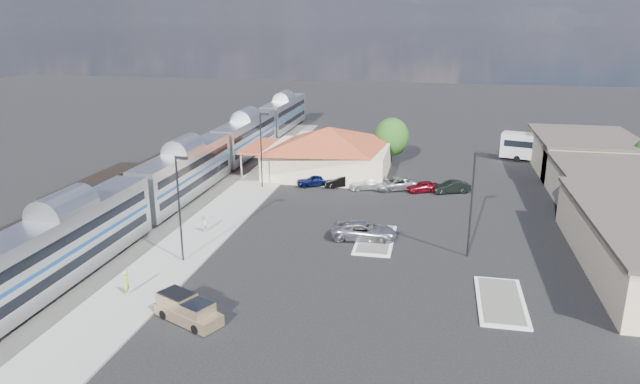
% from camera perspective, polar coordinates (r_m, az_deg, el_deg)
% --- Properties ---
extents(ground, '(280.00, 280.00, 0.00)m').
position_cam_1_polar(ground, '(50.71, 0.79, -5.36)').
color(ground, black).
rests_on(ground, ground).
extents(railbed, '(16.00, 100.00, 0.12)m').
position_cam_1_polar(railbed, '(64.66, -16.40, -1.05)').
color(railbed, '#4C4944').
rests_on(railbed, ground).
extents(platform, '(5.50, 92.00, 0.18)m').
position_cam_1_polar(platform, '(59.27, -9.57, -2.17)').
color(platform, gray).
rests_on(platform, ground).
extents(passenger_train, '(3.00, 104.00, 5.55)m').
position_cam_1_polar(passenger_train, '(64.53, -13.32, 1.76)').
color(passenger_train, silver).
rests_on(passenger_train, ground).
extents(freight_cars, '(2.80, 46.00, 4.00)m').
position_cam_1_polar(freight_cars, '(61.38, -21.24, -0.65)').
color(freight_cars, black).
rests_on(freight_cars, ground).
extents(station_depot, '(18.35, 12.24, 6.20)m').
position_cam_1_polar(station_depot, '(73.16, 0.84, 4.18)').
color(station_depot, beige).
rests_on(station_depot, ground).
extents(buildings_east, '(14.40, 51.40, 4.80)m').
position_cam_1_polar(buildings_east, '(65.61, 28.20, -0.13)').
color(buildings_east, '#C6B28C').
rests_on(buildings_east, ground).
extents(traffic_island_south, '(3.30, 7.50, 0.21)m').
position_cam_1_polar(traffic_island_south, '(51.98, 5.56, -4.75)').
color(traffic_island_south, silver).
rests_on(traffic_island_south, ground).
extents(traffic_island_north, '(3.30, 7.50, 0.21)m').
position_cam_1_polar(traffic_island_north, '(42.94, 17.64, -10.35)').
color(traffic_island_north, silver).
rests_on(traffic_island_north, ground).
extents(lamp_plat_s, '(1.08, 0.25, 9.00)m').
position_cam_1_polar(lamp_plat_s, '(46.78, -13.84, -0.84)').
color(lamp_plat_s, black).
rests_on(lamp_plat_s, ground).
extents(lamp_plat_n, '(1.08, 0.25, 9.00)m').
position_cam_1_polar(lamp_plat_n, '(66.62, -5.84, 4.78)').
color(lamp_plat_n, black).
rests_on(lamp_plat_n, ground).
extents(lamp_lot, '(1.08, 0.25, 9.00)m').
position_cam_1_polar(lamp_lot, '(48.27, 15.07, -0.39)').
color(lamp_lot, black).
rests_on(lamp_lot, ground).
extents(tree_depot, '(4.71, 4.71, 6.63)m').
position_cam_1_polar(tree_depot, '(77.84, 7.18, 5.49)').
color(tree_depot, '#382314').
rests_on(tree_depot, ground).
extents(pickup_truck, '(5.19, 3.69, 1.69)m').
position_cam_1_polar(pickup_truck, '(39.33, -13.04, -11.45)').
color(pickup_truck, tan).
rests_on(pickup_truck, ground).
extents(suv, '(5.93, 2.78, 1.64)m').
position_cam_1_polar(suv, '(51.90, 4.44, -3.90)').
color(suv, '#A1A2A8').
rests_on(suv, ground).
extents(coach_bus, '(12.31, 5.85, 3.87)m').
position_cam_1_polar(coach_bus, '(85.23, 21.72, 4.17)').
color(coach_bus, white).
rests_on(coach_bus, ground).
extents(person_a, '(0.58, 0.74, 1.81)m').
position_cam_1_polar(person_a, '(43.63, -18.77, -8.59)').
color(person_a, '#A8CA3F').
rests_on(person_a, platform).
extents(person_b, '(0.68, 0.84, 1.62)m').
position_cam_1_polar(person_b, '(54.19, -11.61, -3.11)').
color(person_b, silver).
rests_on(person_b, platform).
extents(parked_car_a, '(4.79, 3.40, 1.51)m').
position_cam_1_polar(parked_car_a, '(68.41, -0.50, 1.23)').
color(parked_car_a, '#0D1541').
rests_on(parked_car_a, ground).
extents(parked_car_b, '(4.67, 3.21, 1.46)m').
position_cam_1_polar(parked_car_b, '(68.13, 2.19, 1.13)').
color(parked_car_b, black).
rests_on(parked_car_b, ground).
extents(parked_car_c, '(4.92, 3.52, 1.32)m').
position_cam_1_polar(parked_car_c, '(67.43, 4.83, 0.85)').
color(parked_car_c, silver).
rests_on(parked_car_c, ground).
extents(parked_car_d, '(5.77, 4.28, 1.46)m').
position_cam_1_polar(parked_car_d, '(67.42, 7.56, 0.82)').
color(parked_car_d, '#94979C').
rests_on(parked_car_d, ground).
extents(parked_car_e, '(4.14, 3.06, 1.31)m').
position_cam_1_polar(parked_car_e, '(67.03, 10.26, 0.54)').
color(parked_car_e, maroon).
rests_on(parked_car_e, ground).
extents(parked_car_f, '(4.51, 2.98, 1.41)m').
position_cam_1_polar(parked_car_f, '(67.33, 12.99, 0.49)').
color(parked_car_f, black).
rests_on(parked_car_f, ground).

